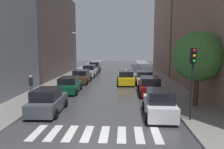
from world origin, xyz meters
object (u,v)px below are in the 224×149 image
(parked_car_right_nearest, at_px, (159,104))
(taxi_midroad, at_px, (126,78))
(parked_car_left_second, at_px, (69,85))
(traffic_light_right_corner, at_px, (193,68))
(parked_car_right_second, at_px, (150,86))
(street_tree_right, at_px, (198,57))
(parked_car_left_fourth, at_px, (90,71))
(parked_car_right_third, at_px, (144,78))
(pedestrian_foreground, at_px, (31,84))
(parked_car_left_third, at_px, (81,77))
(parked_car_left_fifth, at_px, (95,67))
(parked_car_left_nearest, at_px, (48,101))
(lamp_post_left, at_px, (74,51))

(parked_car_right_nearest, xyz_separation_m, taxi_midroad, (-2.03, 12.34, -0.07))
(parked_car_left_second, xyz_separation_m, traffic_light_right_corner, (9.40, -8.16, 2.56))
(parked_car_right_second, bearing_deg, street_tree_right, -146.25)
(taxi_midroad, height_order, street_tree_right, street_tree_right)
(parked_car_left_second, bearing_deg, parked_car_right_nearest, -135.41)
(parked_car_right_nearest, height_order, street_tree_right, street_tree_right)
(street_tree_right, bearing_deg, parked_car_left_fourth, 122.22)
(parked_car_right_third, relative_size, pedestrian_foreground, 2.58)
(parked_car_left_second, relative_size, parked_car_left_third, 0.95)
(parked_car_left_fifth, xyz_separation_m, pedestrian_foreground, (-3.17, -20.19, 0.30))
(parked_car_left_second, height_order, parked_car_left_fourth, parked_car_left_fourth)
(parked_car_left_nearest, bearing_deg, traffic_light_right_corner, -100.79)
(parked_car_right_nearest, xyz_separation_m, lamp_post_left, (-9.29, 16.99, 3.01))
(street_tree_right, xyz_separation_m, lamp_post_left, (-12.34, 14.69, 0.05))
(parked_car_right_third, distance_m, lamp_post_left, 10.86)
(parked_car_left_second, bearing_deg, parked_car_left_fourth, -3.51)
(parked_car_left_fifth, bearing_deg, pedestrian_foreground, 168.65)
(parked_car_left_fifth, xyz_separation_m, street_tree_right, (10.61, -23.26, 2.99))
(traffic_light_right_corner, bearing_deg, street_tree_right, 67.65)
(taxi_midroad, bearing_deg, pedestrian_foreground, 126.93)
(parked_car_left_fifth, relative_size, parked_car_right_second, 0.99)
(parked_car_left_nearest, distance_m, parked_car_right_third, 14.32)
(parked_car_left_fifth, distance_m, pedestrian_foreground, 20.44)
(parked_car_right_third, height_order, lamp_post_left, lamp_post_left)
(street_tree_right, bearing_deg, parked_car_left_fifth, 114.53)
(parked_car_right_third, relative_size, taxi_midroad, 0.99)
(parked_car_left_fifth, relative_size, traffic_light_right_corner, 1.05)
(parked_car_left_nearest, relative_size, street_tree_right, 0.77)
(parked_car_left_nearest, distance_m, taxi_midroad, 13.03)
(parked_car_left_third, bearing_deg, parked_car_left_fourth, -1.12)
(parked_car_left_second, height_order, parked_car_left_third, parked_car_left_third)
(parked_car_left_fifth, relative_size, parked_car_right_third, 0.97)
(parked_car_left_fourth, distance_m, lamp_post_left, 4.05)
(parked_car_left_nearest, bearing_deg, parked_car_right_second, -52.77)
(parked_car_left_third, distance_m, parked_car_left_fourth, 5.84)
(parked_car_left_fourth, distance_m, parked_car_right_third, 9.89)
(parked_car_left_fourth, height_order, taxi_midroad, taxi_midroad)
(parked_car_right_third, height_order, traffic_light_right_corner, traffic_light_right_corner)
(parked_car_left_nearest, xyz_separation_m, parked_car_left_second, (-0.19, 6.68, -0.06))
(parked_car_right_third, xyz_separation_m, lamp_post_left, (-9.44, 4.37, 3.10))
(parked_car_left_nearest, xyz_separation_m, parked_car_left_third, (-0.09, 12.59, -0.03))
(parked_car_left_fifth, bearing_deg, lamp_post_left, 166.17)
(parked_car_left_fourth, height_order, parked_car_left_fifth, parked_car_left_fourth)
(parked_car_left_third, height_order, traffic_light_right_corner, traffic_light_right_corner)
(parked_car_left_nearest, relative_size, parked_car_left_fourth, 0.97)
(parked_car_left_third, xyz_separation_m, parked_car_right_second, (7.77, -6.38, 0.02))
(parked_car_left_fifth, distance_m, parked_car_right_second, 20.36)
(parked_car_left_fifth, distance_m, parked_car_right_nearest, 26.65)
(parked_car_right_nearest, bearing_deg, parked_car_left_fifth, 17.95)
(parked_car_left_second, relative_size, parked_car_right_nearest, 1.06)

